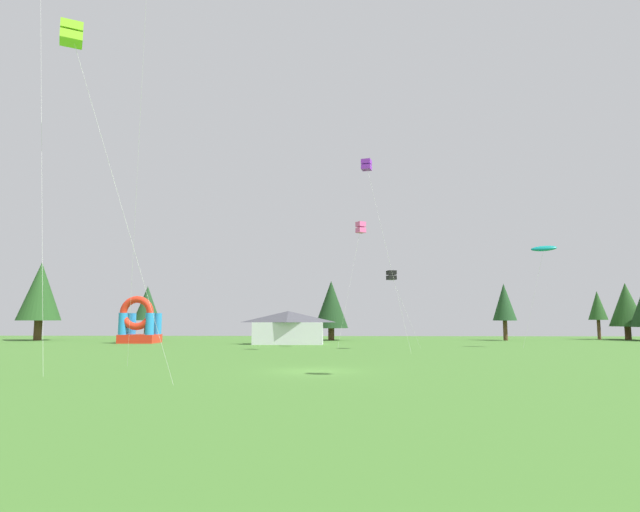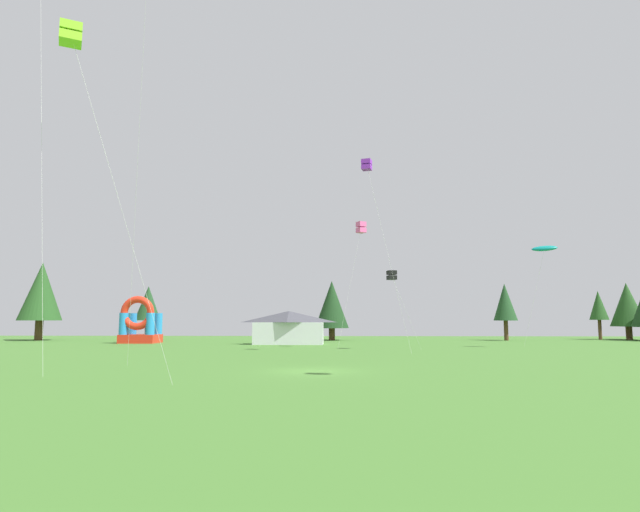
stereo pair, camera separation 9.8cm
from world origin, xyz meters
name	(u,v)px [view 2 (the right image)]	position (x,y,z in m)	size (l,w,h in m)	color
ground_plane	(314,371)	(0.00, 0.00, 0.00)	(120.00, 120.00, 0.00)	#3D6B28
kite_pink_box	(361,227)	(3.63, 23.15, 12.02)	(2.93, 2.05, 12.59)	#EA599E
kite_purple_box	(367,165)	(3.87, 15.91, 16.34)	(4.00, 1.52, 16.83)	purple
kite_teal_parafoil	(544,249)	(21.86, 23.45, 9.83)	(3.54, 1.67, 10.28)	#0C7F7A
kite_black_box	(392,275)	(6.38, 20.57, 6.96)	(3.25, 1.37, 7.41)	black
kite_lime_box	(71,35)	(-10.07, -8.56, 14.99)	(4.82, 2.87, 15.44)	#8CD826
inflatable_orange_dome	(140,326)	(-22.38, 33.01, 2.00)	(4.21, 3.67, 5.55)	red
festival_tent	(289,328)	(-4.36, 30.73, 1.87)	(7.82, 3.13, 3.75)	silver
tree_row_0	(41,292)	(-38.84, 40.37, 6.51)	(5.58, 5.58, 10.48)	#4C331E
tree_row_1	(148,304)	(-25.35, 43.62, 4.97)	(3.50, 3.50, 7.42)	#4C331E
tree_row_2	(332,305)	(0.36, 42.43, 4.78)	(4.58, 4.58, 8.00)	#4C331E
tree_row_3	(505,302)	(23.57, 42.33, 5.05)	(3.10, 3.10, 7.59)	#4C331E
tree_row_4	(598,306)	(37.55, 45.90, 4.66)	(2.52, 2.52, 6.75)	#4C331E
tree_row_5	(627,305)	(41.50, 45.91, 4.81)	(4.61, 4.61, 7.88)	#4C331E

